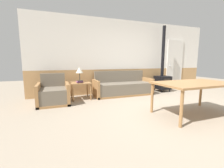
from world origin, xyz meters
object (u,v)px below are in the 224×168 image
object	(u,v)px
table_lamp	(79,70)
couch	(123,88)
armchair	(53,95)
dining_table	(194,86)
wood_stove	(163,77)
side_table	(80,85)

from	to	relation	value
table_lamp	couch	bearing A→B (deg)	-1.44
couch	armchair	size ratio (longest dim) A/B	2.36
couch	dining_table	world-z (taller)	couch
couch	table_lamp	bearing A→B (deg)	178.56
couch	table_lamp	size ratio (longest dim) A/B	4.37
dining_table	wood_stove	world-z (taller)	wood_stove
armchair	wood_stove	bearing A→B (deg)	1.64
side_table	table_lamp	world-z (taller)	table_lamp
armchair	dining_table	world-z (taller)	armchair
side_table	table_lamp	bearing A→B (deg)	90.92
armchair	couch	bearing A→B (deg)	4.71
dining_table	table_lamp	bearing A→B (deg)	131.33
armchair	side_table	xyz separation A→B (m)	(0.80, 0.30, 0.19)
couch	armchair	world-z (taller)	couch
couch	side_table	xyz separation A→B (m)	(-1.50, -0.07, 0.19)
dining_table	wood_stove	size ratio (longest dim) A/B	0.66
table_lamp	dining_table	bearing A→B (deg)	-48.67
couch	armchair	bearing A→B (deg)	-170.97
side_table	wood_stove	distance (m)	3.26
couch	wood_stove	distance (m)	1.78
couch	wood_stove	bearing A→B (deg)	1.86
side_table	dining_table	size ratio (longest dim) A/B	0.36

